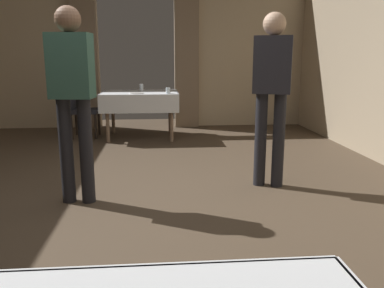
{
  "coord_description": "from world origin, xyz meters",
  "views": [
    {
      "loc": [
        0.4,
        -3.38,
        1.3
      ],
      "look_at": [
        0.73,
        0.61,
        0.42
      ],
      "focal_mm": 36.91,
      "sensor_mm": 36.0,
      "label": 1
    }
  ],
  "objects_px": {
    "person_diner_standing_aside": "(72,90)",
    "glass_mid_c": "(168,90)",
    "person_waiter_by_doorway": "(272,86)",
    "plate_mid_b": "(136,93)",
    "glass_mid_a": "(141,87)",
    "dining_table_mid": "(140,98)",
    "chair_mid_left": "(80,106)"
  },
  "relations": [
    {
      "from": "glass_mid_a",
      "to": "plate_mid_b",
      "type": "relative_size",
      "value": 0.53
    },
    {
      "from": "person_diner_standing_aside",
      "to": "chair_mid_left",
      "type": "bearing_deg",
      "value": 100.23
    },
    {
      "from": "glass_mid_c",
      "to": "person_diner_standing_aside",
      "type": "distance_m",
      "value": 2.78
    },
    {
      "from": "chair_mid_left",
      "to": "plate_mid_b",
      "type": "relative_size",
      "value": 4.21
    },
    {
      "from": "dining_table_mid",
      "to": "person_waiter_by_doorway",
      "type": "xyz_separation_m",
      "value": [
        1.41,
        -2.65,
        0.37
      ]
    },
    {
      "from": "dining_table_mid",
      "to": "person_waiter_by_doorway",
      "type": "relative_size",
      "value": 0.71
    },
    {
      "from": "dining_table_mid",
      "to": "person_diner_standing_aside",
      "type": "xyz_separation_m",
      "value": [
        -0.44,
        -2.97,
        0.37
      ]
    },
    {
      "from": "glass_mid_a",
      "to": "plate_mid_b",
      "type": "distance_m",
      "value": 0.46
    },
    {
      "from": "chair_mid_left",
      "to": "plate_mid_b",
      "type": "distance_m",
      "value": 1.05
    },
    {
      "from": "glass_mid_a",
      "to": "glass_mid_c",
      "type": "height_order",
      "value": "glass_mid_a"
    },
    {
      "from": "glass_mid_c",
      "to": "person_waiter_by_doorway",
      "type": "height_order",
      "value": "person_waiter_by_doorway"
    },
    {
      "from": "glass_mid_a",
      "to": "person_waiter_by_doorway",
      "type": "xyz_separation_m",
      "value": [
        1.4,
        -2.82,
        0.21
      ]
    },
    {
      "from": "glass_mid_c",
      "to": "plate_mid_b",
      "type": "bearing_deg",
      "value": 173.28
    },
    {
      "from": "chair_mid_left",
      "to": "glass_mid_a",
      "type": "distance_m",
      "value": 1.06
    },
    {
      "from": "dining_table_mid",
      "to": "person_waiter_by_doorway",
      "type": "distance_m",
      "value": 3.03
    },
    {
      "from": "person_waiter_by_doorway",
      "to": "person_diner_standing_aside",
      "type": "bearing_deg",
      "value": -170.29
    },
    {
      "from": "dining_table_mid",
      "to": "chair_mid_left",
      "type": "bearing_deg",
      "value": 174.62
    },
    {
      "from": "person_diner_standing_aside",
      "to": "glass_mid_a",
      "type": "bearing_deg",
      "value": 81.66
    },
    {
      "from": "plate_mid_b",
      "to": "glass_mid_c",
      "type": "distance_m",
      "value": 0.5
    },
    {
      "from": "dining_table_mid",
      "to": "plate_mid_b",
      "type": "distance_m",
      "value": 0.31
    },
    {
      "from": "dining_table_mid",
      "to": "chair_mid_left",
      "type": "xyz_separation_m",
      "value": [
        -1.0,
        0.09,
        -0.14
      ]
    },
    {
      "from": "chair_mid_left",
      "to": "person_waiter_by_doorway",
      "type": "bearing_deg",
      "value": -48.76
    },
    {
      "from": "person_diner_standing_aside",
      "to": "glass_mid_c",
      "type": "bearing_deg",
      "value": 71.28
    },
    {
      "from": "plate_mid_b",
      "to": "chair_mid_left",
      "type": "bearing_deg",
      "value": 158.15
    },
    {
      "from": "dining_table_mid",
      "to": "glass_mid_c",
      "type": "height_order",
      "value": "glass_mid_c"
    },
    {
      "from": "chair_mid_left",
      "to": "person_diner_standing_aside",
      "type": "height_order",
      "value": "person_diner_standing_aside"
    },
    {
      "from": "glass_mid_c",
      "to": "person_diner_standing_aside",
      "type": "xyz_separation_m",
      "value": [
        -0.89,
        -2.63,
        0.23
      ]
    },
    {
      "from": "dining_table_mid",
      "to": "plate_mid_b",
      "type": "bearing_deg",
      "value": -98.58
    },
    {
      "from": "dining_table_mid",
      "to": "glass_mid_a",
      "type": "xyz_separation_m",
      "value": [
        0.02,
        0.17,
        0.16
      ]
    },
    {
      "from": "plate_mid_b",
      "to": "person_diner_standing_aside",
      "type": "height_order",
      "value": "person_diner_standing_aside"
    },
    {
      "from": "plate_mid_b",
      "to": "glass_mid_c",
      "type": "relative_size",
      "value": 2.35
    },
    {
      "from": "person_diner_standing_aside",
      "to": "plate_mid_b",
      "type": "bearing_deg",
      "value": 81.54
    }
  ]
}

